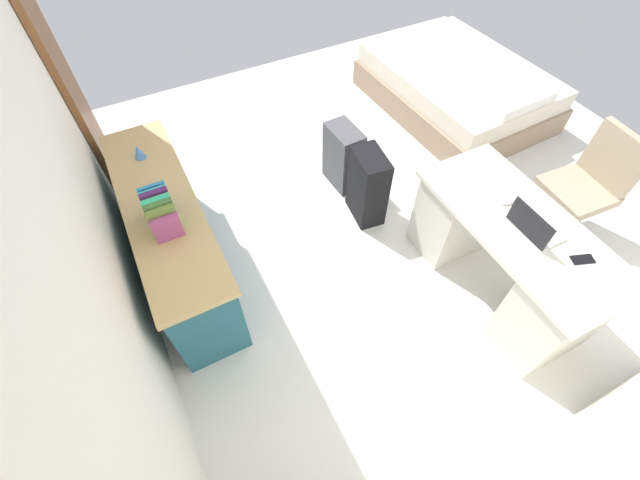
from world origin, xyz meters
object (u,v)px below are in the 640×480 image
object	(u,v)px
bed	(457,88)
suitcase_spare_grey	(343,157)
suitcase_black	(368,187)
laptop	(533,227)
computer_mouse	(507,201)
cell_phone_near_laptop	(583,259)
figurine_small	(138,152)
credenza	(174,237)
office_chair	(580,192)
desk	(504,255)

from	to	relation	value
bed	suitcase_spare_grey	bearing A→B (deg)	105.21
suitcase_black	suitcase_spare_grey	xyz separation A→B (m)	(0.45, -0.02, -0.03)
bed	laptop	bearing A→B (deg)	148.89
suitcase_spare_grey	suitcase_black	bearing A→B (deg)	174.64
bed	suitcase_black	distance (m)	1.92
suitcase_spare_grey	computer_mouse	xyz separation A→B (m)	(-1.34, -0.48, 0.46)
cell_phone_near_laptop	suitcase_black	bearing A→B (deg)	42.24
suitcase_spare_grey	figurine_small	xyz separation A→B (m)	(0.24, 1.59, 0.50)
bed	suitcase_black	world-z (taller)	suitcase_black
credenza	laptop	size ratio (longest dim) A/B	5.75
suitcase_spare_grey	cell_phone_near_laptop	bearing A→B (deg)	-166.56
office_chair	suitcase_spare_grey	xyz separation A→B (m)	(1.35, 1.38, -0.13)
credenza	suitcase_spare_grey	size ratio (longest dim) A/B	3.06
suitcase_spare_grey	figurine_small	distance (m)	1.68
office_chair	bed	distance (m)	1.84
laptop	cell_phone_near_laptop	bearing A→B (deg)	-159.37
credenza	suitcase_spare_grey	xyz separation A→B (m)	(0.27, -1.59, -0.08)
suitcase_spare_grey	laptop	bearing A→B (deg)	-167.47
desk	suitcase_spare_grey	distance (m)	1.59
credenza	laptop	bearing A→B (deg)	-123.30
suitcase_black	cell_phone_near_laptop	distance (m)	1.62
credenza	suitcase_spare_grey	distance (m)	1.61
bed	figurine_small	xyz separation A→B (m)	(-0.21, 3.26, 0.55)
desk	suitcase_spare_grey	xyz separation A→B (m)	(1.53, 0.44, -0.09)
credenza	laptop	xyz separation A→B (m)	(-1.33, -2.02, 0.41)
desk	bed	bearing A→B (deg)	-31.79
cell_phone_near_laptop	computer_mouse	bearing A→B (deg)	28.01
office_chair	computer_mouse	world-z (taller)	office_chair
cell_phone_near_laptop	desk	bearing A→B (deg)	36.59
office_chair	figurine_small	world-z (taller)	office_chair
credenza	office_chair	bearing A→B (deg)	-110.10
cell_phone_near_laptop	figurine_small	xyz separation A→B (m)	(2.14, 2.14, 0.05)
bed	cell_phone_near_laptop	distance (m)	2.66
desk	suitcase_black	xyz separation A→B (m)	(1.08, 0.46, -0.06)
bed	figurine_small	distance (m)	3.31
office_chair	figurine_small	size ratio (longest dim) A/B	8.55
office_chair	credenza	world-z (taller)	office_chair
laptop	desk	bearing A→B (deg)	-7.97
bed	laptop	xyz separation A→B (m)	(-2.05, 1.24, 0.54)
credenza	computer_mouse	distance (m)	2.36
bed	figurine_small	world-z (taller)	figurine_small
office_chair	figurine_small	xyz separation A→B (m)	(1.60, 2.97, 0.38)
suitcase_black	desk	bearing A→B (deg)	-149.30
cell_phone_near_laptop	credenza	bearing A→B (deg)	73.49
suitcase_black	laptop	distance (m)	1.32
desk	credenza	distance (m)	2.39
desk	credenza	size ratio (longest dim) A/B	0.80
computer_mouse	figurine_small	size ratio (longest dim) A/B	0.91
bed	suitcase_spare_grey	xyz separation A→B (m)	(-0.45, 1.67, 0.05)
desk	office_chair	distance (m)	0.95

